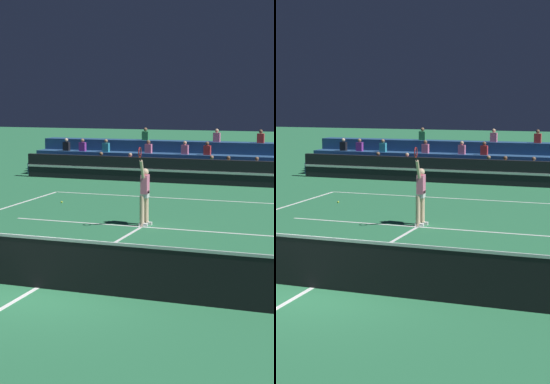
# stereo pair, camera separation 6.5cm
# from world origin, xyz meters

# --- Properties ---
(ground_plane) EXTENTS (120.00, 120.00, 0.00)m
(ground_plane) POSITION_xyz_m (0.00, 0.00, 0.00)
(ground_plane) COLOR #2D7A4C
(court_lines) EXTENTS (11.10, 23.90, 0.01)m
(court_lines) POSITION_xyz_m (0.00, 0.00, 0.00)
(court_lines) COLOR white
(court_lines) RESTS_ON ground
(tennis_net) EXTENTS (12.00, 0.10, 1.10)m
(tennis_net) POSITION_xyz_m (0.00, 0.00, 0.54)
(tennis_net) COLOR black
(tennis_net) RESTS_ON ground
(sponsor_banner_wall) EXTENTS (18.00, 0.26, 1.10)m
(sponsor_banner_wall) POSITION_xyz_m (0.00, 16.06, 0.55)
(sponsor_banner_wall) COLOR black
(sponsor_banner_wall) RESTS_ON ground
(bleacher_stand) EXTENTS (19.11, 2.85, 2.28)m
(bleacher_stand) POSITION_xyz_m (0.01, 18.60, 0.65)
(bleacher_stand) COLOR navy
(bleacher_stand) RESTS_ON ground
(tennis_player) EXTENTS (0.33, 1.14, 2.44)m
(tennis_player) POSITION_xyz_m (0.02, 6.65, 0.99)
(tennis_player) COLOR beige
(tennis_player) RESTS_ON ground
(tennis_ball) EXTENTS (0.07, 0.07, 0.07)m
(tennis_ball) POSITION_xyz_m (-4.11, 9.53, 0.03)
(tennis_ball) COLOR #C6DB33
(tennis_ball) RESTS_ON ground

